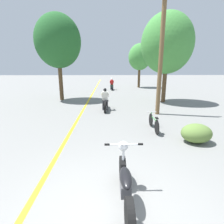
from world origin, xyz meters
TOP-DOWN VIEW (x-y plane):
  - ground_plane at (0.00, 0.00)m, footprint 120.00×120.00m
  - lane_stripe_center at (-1.70, 12.23)m, footprint 0.14×48.00m
  - utility_pole at (2.82, 7.21)m, footprint 1.10×0.24m
  - roadside_tree_right_near at (4.31, 10.90)m, footprint 3.84×3.45m
  - roadside_tree_right_far at (4.13, 21.14)m, footprint 2.96×2.66m
  - roadside_tree_left at (-3.98, 12.00)m, footprint 3.59×3.23m
  - roadside_bush at (3.12, 3.18)m, footprint 1.10×0.88m
  - motorcycle_foreground at (0.24, 0.28)m, footprint 0.83×2.03m
  - motorcycle_rider_lead at (-0.27, 8.29)m, footprint 0.50×2.08m
  - motorcycle_rider_far at (0.41, 18.73)m, footprint 0.50×1.98m
  - bicycle_parked at (1.90, 4.52)m, footprint 0.44×1.63m

SIDE VIEW (x-z plane):
  - ground_plane at x=0.00m, z-range 0.00..0.00m
  - lane_stripe_center at x=-1.70m, z-range 0.00..0.01m
  - bicycle_parked at x=1.90m, z-range -0.02..0.69m
  - roadside_bush at x=3.12m, z-range 0.00..0.70m
  - motorcycle_foreground at x=0.24m, z-range -0.11..1.00m
  - motorcycle_rider_lead at x=-0.27m, z-range -0.17..1.23m
  - motorcycle_rider_far at x=0.41m, z-range -0.17..1.26m
  - utility_pole at x=2.82m, z-range 0.09..7.56m
  - roadside_tree_right_far at x=4.13m, z-range 1.12..6.81m
  - roadside_tree_right_near at x=4.31m, z-range 1.08..7.67m
  - roadside_tree_left at x=-3.98m, z-range 1.28..8.01m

